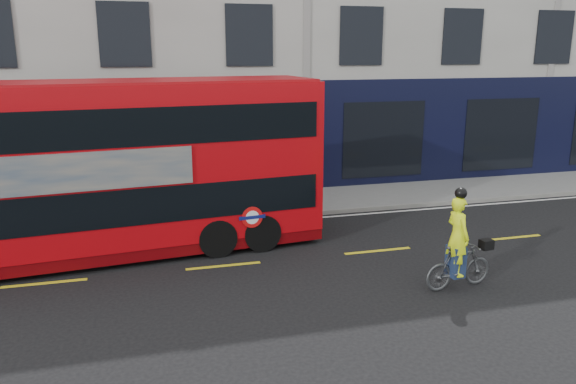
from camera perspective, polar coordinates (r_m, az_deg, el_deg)
name	(u,v)px	position (r m, az deg, el deg)	size (l,w,h in m)	color
ground	(404,273)	(13.47, 11.69, -8.02)	(120.00, 120.00, 0.00)	black
pavement	(318,200)	(19.16, 3.05, -0.82)	(60.00, 3.00, 0.12)	gray
kerb	(332,212)	(17.79, 4.54, -2.01)	(60.00, 0.12, 0.13)	slate
road_edge_line	(336,216)	(17.54, 4.86, -2.47)	(58.00, 0.10, 0.01)	silver
lane_dashes	(378,251)	(14.72, 9.09, -5.92)	(58.00, 0.12, 0.01)	yellow
bus	(105,169)	(14.41, -18.11, 2.27)	(10.93, 3.50, 4.33)	#B5070D
cyclist	(458,255)	(12.64, 16.93, -6.13)	(1.69, 0.67, 2.27)	#46494C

